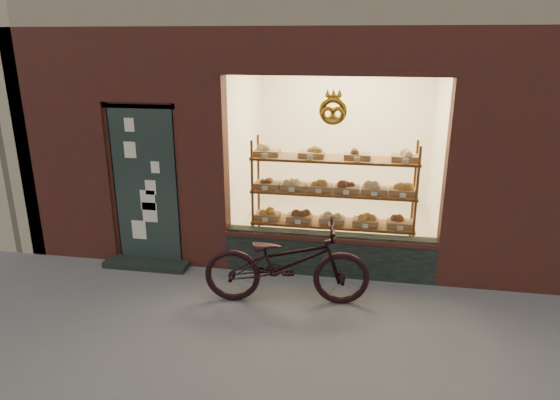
# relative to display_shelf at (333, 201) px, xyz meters

# --- Properties ---
(ground) EXTENTS (90.00, 90.00, 0.00)m
(ground) POSITION_rel_display_shelf_xyz_m (-0.45, -2.55, -0.87)
(ground) COLOR slate
(display_shelf) EXTENTS (2.20, 0.45, 1.70)m
(display_shelf) POSITION_rel_display_shelf_xyz_m (0.00, 0.00, 0.00)
(display_shelf) COLOR #583614
(display_shelf) RESTS_ON ground
(bicycle) EXTENTS (1.98, 0.89, 1.01)m
(bicycle) POSITION_rel_display_shelf_xyz_m (-0.43, -1.26, -0.36)
(bicycle) COLOR black
(bicycle) RESTS_ON ground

